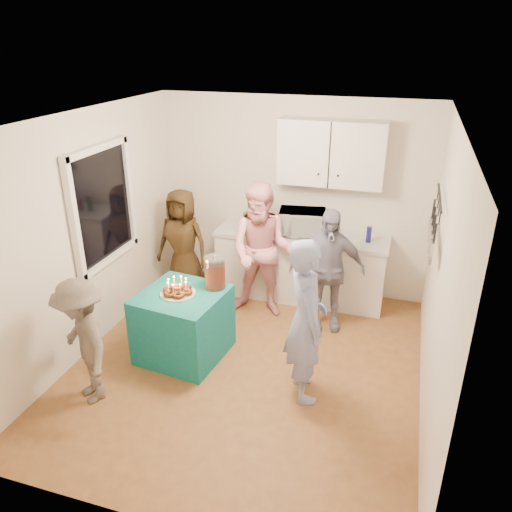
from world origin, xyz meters
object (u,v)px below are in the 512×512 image
(woman_back_left, at_px, (183,243))
(woman_back_center, at_px, (262,251))
(child_near_left, at_px, (83,342))
(man_birthday, at_px, (306,321))
(woman_back_right, at_px, (327,270))
(microwave, at_px, (302,222))
(punch_jar, at_px, (215,273))
(counter, at_px, (300,268))
(party_table, at_px, (183,324))

(woman_back_left, distance_m, woman_back_center, 1.20)
(child_near_left, bearing_deg, man_birthday, 56.35)
(man_birthday, bearing_deg, woman_back_right, -24.42)
(microwave, bearing_deg, woman_back_right, -63.74)
(man_birthday, bearing_deg, woman_back_left, 26.01)
(microwave, relative_size, woman_back_right, 0.38)
(punch_jar, bearing_deg, woman_back_right, 36.35)
(counter, distance_m, punch_jar, 1.65)
(woman_back_center, bearing_deg, woman_back_right, -7.31)
(woman_back_center, xyz_separation_m, woman_back_right, (0.82, -0.09, -0.10))
(counter, height_order, punch_jar, punch_jar)
(party_table, relative_size, child_near_left, 0.66)
(microwave, relative_size, man_birthday, 0.35)
(party_table, height_order, child_near_left, child_near_left)
(microwave, bearing_deg, woman_back_center, -131.62)
(counter, xyz_separation_m, woman_back_right, (0.45, -0.65, 0.33))
(microwave, xyz_separation_m, woman_back_right, (0.45, -0.65, -0.31))
(microwave, distance_m, woman_back_center, 0.70)
(child_near_left, bearing_deg, party_table, 95.70)
(counter, xyz_separation_m, woman_back_center, (-0.36, -0.56, 0.42))
(woman_back_left, bearing_deg, woman_back_center, -7.95)
(microwave, bearing_deg, counter, -8.72)
(punch_jar, distance_m, child_near_left, 1.50)
(woman_back_left, xyz_separation_m, woman_back_right, (1.99, -0.31, 0.02))
(counter, distance_m, microwave, 0.64)
(punch_jar, bearing_deg, woman_back_left, 129.25)
(microwave, xyz_separation_m, punch_jar, (-0.63, -1.44, -0.14))
(party_table, height_order, punch_jar, punch_jar)
(counter, bearing_deg, woman_back_right, -55.13)
(man_birthday, bearing_deg, counter, -11.69)
(woman_back_left, bearing_deg, woman_back_right, -6.02)
(microwave, height_order, punch_jar, microwave)
(party_table, height_order, woman_back_center, woman_back_center)
(counter, relative_size, woman_back_left, 1.50)
(counter, relative_size, man_birthday, 1.33)
(party_table, relative_size, punch_jar, 2.50)
(woman_back_center, height_order, child_near_left, woman_back_center)
(counter, bearing_deg, punch_jar, -113.61)
(counter, distance_m, woman_back_left, 1.60)
(woman_back_right, bearing_deg, woman_back_left, 156.44)
(party_table, height_order, woman_back_right, woman_back_right)
(party_table, xyz_separation_m, punch_jar, (0.30, 0.24, 0.55))
(punch_jar, xyz_separation_m, woman_back_center, (0.27, 0.88, -0.08))
(punch_jar, bearing_deg, microwave, 66.45)
(microwave, distance_m, woman_back_right, 0.85)
(microwave, bearing_deg, child_near_left, -128.42)
(woman_back_left, bearing_deg, punch_jar, -47.87)
(counter, xyz_separation_m, punch_jar, (-0.63, -1.44, 0.50))
(man_birthday, distance_m, child_near_left, 2.10)
(party_table, height_order, man_birthday, man_birthday)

